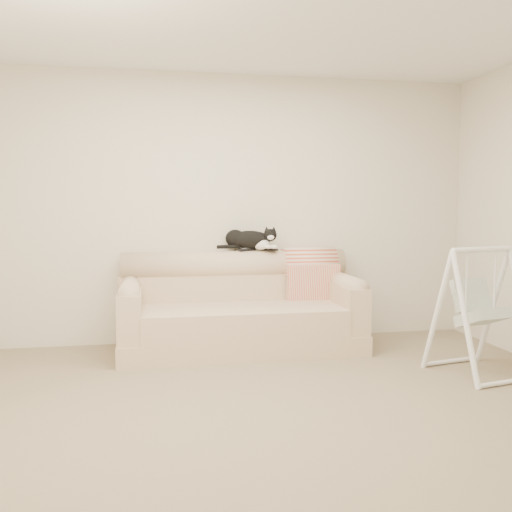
{
  "coord_description": "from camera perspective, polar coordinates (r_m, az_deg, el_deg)",
  "views": [
    {
      "loc": [
        -0.73,
        -3.56,
        1.33
      ],
      "look_at": [
        0.18,
        1.27,
        0.9
      ],
      "focal_mm": 40.0,
      "sensor_mm": 36.0,
      "label": 1
    }
  ],
  "objects": [
    {
      "name": "remote_b",
      "position": [
        5.54,
        1.38,
        0.65
      ],
      "size": [
        0.15,
        0.16,
        0.02
      ],
      "color": "black",
      "rests_on": "sofa"
    },
    {
      "name": "sofa",
      "position": [
        5.33,
        -1.68,
        -5.56
      ],
      "size": [
        2.2,
        0.93,
        0.9
      ],
      "color": "tan",
      "rests_on": "ground"
    },
    {
      "name": "throw_blanket",
      "position": [
        5.66,
        5.36,
        -1.14
      ],
      "size": [
        0.52,
        0.38,
        0.58
      ],
      "color": "#CB4C2D",
      "rests_on": "sofa"
    },
    {
      "name": "ground_plane",
      "position": [
        3.87,
        0.83,
        -15.05
      ],
      "size": [
        5.0,
        5.0,
        0.0
      ],
      "primitive_type": "plane",
      "color": "#7A6A50",
      "rests_on": "ground"
    },
    {
      "name": "room_shell",
      "position": [
        3.64,
        0.86,
        8.15
      ],
      "size": [
        5.04,
        4.04,
        2.6
      ],
      "color": "beige",
      "rests_on": "ground"
    },
    {
      "name": "tuxedo_cat",
      "position": [
        5.53,
        -0.66,
        1.68
      ],
      "size": [
        0.59,
        0.32,
        0.23
      ],
      "color": "black",
      "rests_on": "sofa"
    },
    {
      "name": "baby_swing",
      "position": [
        4.85,
        21.41,
        -5.11
      ],
      "size": [
        0.74,
        0.77,
        1.02
      ],
      "color": "white",
      "rests_on": "ground"
    },
    {
      "name": "remote_a",
      "position": [
        5.53,
        -0.92,
        0.66
      ],
      "size": [
        0.18,
        0.12,
        0.03
      ],
      "color": "black",
      "rests_on": "sofa"
    }
  ]
}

